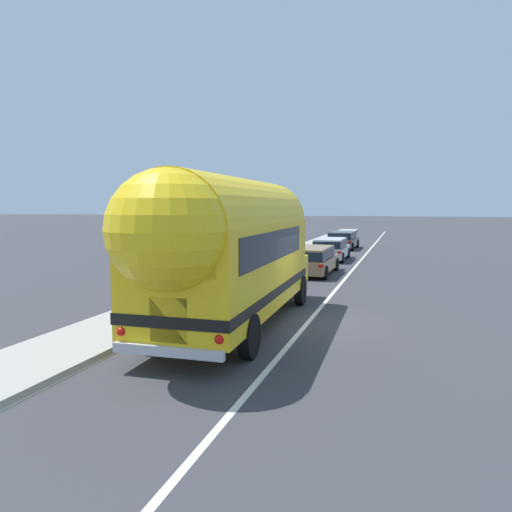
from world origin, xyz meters
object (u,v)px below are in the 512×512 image
object	(u,v)px
car_third	(343,239)
painted_bus	(230,246)
car_second	(331,248)
car_lead	(313,258)

from	to	relation	value
car_third	painted_bus	bearing A→B (deg)	-89.42
car_second	car_third	xyz separation A→B (m)	(-0.31, 8.33, -0.00)
painted_bus	car_third	world-z (taller)	painted_bus
car_third	car_lead	bearing A→B (deg)	-88.50
car_lead	painted_bus	bearing A→B (deg)	-90.63
car_lead	car_third	size ratio (longest dim) A/B	0.99
car_third	car_second	bearing A→B (deg)	-87.87
car_lead	car_third	distance (m)	14.88
painted_bus	car_second	xyz separation A→B (m)	(0.05, 17.91, -1.51)
car_lead	car_second	world-z (taller)	same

